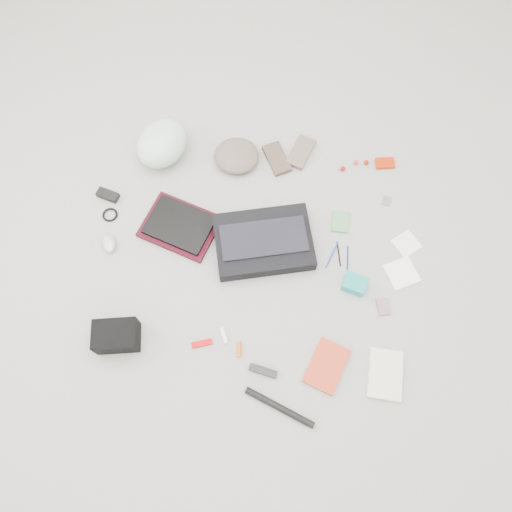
# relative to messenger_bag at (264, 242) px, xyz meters

# --- Properties ---
(ground_plane) EXTENTS (4.00, 4.00, 0.00)m
(ground_plane) POSITION_rel_messenger_bag_xyz_m (-0.03, -0.08, -0.04)
(ground_plane) COLOR gray
(messenger_bag) EXTENTS (0.51, 0.41, 0.07)m
(messenger_bag) POSITION_rel_messenger_bag_xyz_m (0.00, 0.00, 0.00)
(messenger_bag) COLOR black
(messenger_bag) RESTS_ON ground_plane
(bag_flap) EXTENTS (0.43, 0.27, 0.01)m
(bag_flap) POSITION_rel_messenger_bag_xyz_m (-0.00, 0.00, 0.04)
(bag_flap) COLOR black
(bag_flap) RESTS_ON messenger_bag
(laptop_sleeve) EXTENTS (0.41, 0.35, 0.02)m
(laptop_sleeve) POSITION_rel_messenger_bag_xyz_m (-0.41, 0.05, -0.03)
(laptop_sleeve) COLOR #3A0913
(laptop_sleeve) RESTS_ON ground_plane
(laptop) EXTENTS (0.35, 0.30, 0.02)m
(laptop) POSITION_rel_messenger_bag_xyz_m (-0.41, 0.05, -0.00)
(laptop) COLOR black
(laptop) RESTS_ON laptop_sleeve
(bike_helmet) EXTENTS (0.33, 0.36, 0.18)m
(bike_helmet) POSITION_rel_messenger_bag_xyz_m (-0.55, 0.46, 0.05)
(bike_helmet) COLOR silver
(bike_helmet) RESTS_ON ground_plane
(beanie) EXTENTS (0.23, 0.22, 0.08)m
(beanie) POSITION_rel_messenger_bag_xyz_m (-0.18, 0.46, 0.00)
(beanie) COLOR brown
(beanie) RESTS_ON ground_plane
(mitten_left) EXTENTS (0.16, 0.20, 0.03)m
(mitten_left) POSITION_rel_messenger_bag_xyz_m (0.03, 0.48, -0.02)
(mitten_left) COLOR brown
(mitten_left) RESTS_ON ground_plane
(mitten_right) EXTENTS (0.15, 0.21, 0.03)m
(mitten_right) POSITION_rel_messenger_bag_xyz_m (0.14, 0.53, -0.02)
(mitten_right) COLOR #715C51
(mitten_right) RESTS_ON ground_plane
(power_brick) EXTENTS (0.12, 0.08, 0.03)m
(power_brick) POSITION_rel_messenger_bag_xyz_m (-0.79, 0.19, -0.02)
(power_brick) COLOR black
(power_brick) RESTS_ON ground_plane
(cable_coil) EXTENTS (0.09, 0.09, 0.01)m
(cable_coil) POSITION_rel_messenger_bag_xyz_m (-0.76, 0.09, -0.03)
(cable_coil) COLOR black
(cable_coil) RESTS_ON ground_plane
(mouse) EXTENTS (0.09, 0.11, 0.04)m
(mouse) POSITION_rel_messenger_bag_xyz_m (-0.73, -0.07, -0.02)
(mouse) COLOR #ACACAC
(mouse) RESTS_ON ground_plane
(camera_bag) EXTENTS (0.21, 0.16, 0.12)m
(camera_bag) POSITION_rel_messenger_bag_xyz_m (-0.59, -0.51, 0.02)
(camera_bag) COLOR black
(camera_bag) RESTS_ON ground_plane
(multitool) EXTENTS (0.09, 0.05, 0.01)m
(multitool) POSITION_rel_messenger_bag_xyz_m (-0.23, -0.50, -0.03)
(multitool) COLOR #C90002
(multitool) RESTS_ON ground_plane
(toiletry_tube_white) EXTENTS (0.05, 0.07, 0.02)m
(toiletry_tube_white) POSITION_rel_messenger_bag_xyz_m (-0.13, -0.45, -0.03)
(toiletry_tube_white) COLOR white
(toiletry_tube_white) RESTS_ON ground_plane
(toiletry_tube_orange) EXTENTS (0.02, 0.07, 0.02)m
(toiletry_tube_orange) POSITION_rel_messenger_bag_xyz_m (-0.06, -0.51, -0.03)
(toiletry_tube_orange) COLOR #CD540E
(toiletry_tube_orange) RESTS_ON ground_plane
(u_lock) EXTENTS (0.13, 0.06, 0.02)m
(u_lock) POSITION_rel_messenger_bag_xyz_m (0.05, -0.59, -0.03)
(u_lock) COLOR black
(u_lock) RESTS_ON ground_plane
(bike_pump) EXTENTS (0.30, 0.14, 0.03)m
(bike_pump) POSITION_rel_messenger_bag_xyz_m (0.13, -0.74, -0.02)
(bike_pump) COLOR black
(bike_pump) RESTS_ON ground_plane
(book_red) EXTENTS (0.21, 0.25, 0.02)m
(book_red) POSITION_rel_messenger_bag_xyz_m (0.32, -0.54, -0.03)
(book_red) COLOR red
(book_red) RESTS_ON ground_plane
(book_white) EXTENTS (0.15, 0.22, 0.02)m
(book_white) POSITION_rel_messenger_bag_xyz_m (0.57, -0.56, -0.03)
(book_white) COLOR beige
(book_white) RESTS_ON ground_plane
(notepad) EXTENTS (0.09, 0.11, 0.01)m
(notepad) POSITION_rel_messenger_bag_xyz_m (0.36, 0.15, -0.03)
(notepad) COLOR #4F884E
(notepad) RESTS_ON ground_plane
(pen_blue) EXTENTS (0.06, 0.14, 0.01)m
(pen_blue) POSITION_rel_messenger_bag_xyz_m (0.33, -0.02, -0.03)
(pen_blue) COLOR navy
(pen_blue) RESTS_ON ground_plane
(pen_black) EXTENTS (0.03, 0.12, 0.01)m
(pen_black) POSITION_rel_messenger_bag_xyz_m (0.36, -0.01, -0.03)
(pen_black) COLOR black
(pen_black) RESTS_ON ground_plane
(pen_navy) EXTENTS (0.01, 0.12, 0.01)m
(pen_navy) POSITION_rel_messenger_bag_xyz_m (0.40, -0.03, -0.03)
(pen_navy) COLOR navy
(pen_navy) RESTS_ON ground_plane
(accordion_wallet) EXTENTS (0.12, 0.11, 0.05)m
(accordion_wallet) POSITION_rel_messenger_bag_xyz_m (0.43, -0.16, -0.01)
(accordion_wallet) COLOR #119889
(accordion_wallet) RESTS_ON ground_plane
(card_deck) EXTENTS (0.07, 0.08, 0.01)m
(card_deck) POSITION_rel_messenger_bag_xyz_m (0.57, -0.25, -0.03)
(card_deck) COLOR gray
(card_deck) RESTS_ON ground_plane
(napkin_top) EXTENTS (0.15, 0.15, 0.01)m
(napkin_top) POSITION_rel_messenger_bag_xyz_m (0.68, 0.07, -0.03)
(napkin_top) COLOR white
(napkin_top) RESTS_ON ground_plane
(napkin_bottom) EXTENTS (0.18, 0.18, 0.01)m
(napkin_bottom) POSITION_rel_messenger_bag_xyz_m (0.65, -0.08, -0.03)
(napkin_bottom) COLOR white
(napkin_bottom) RESTS_ON ground_plane
(lollipop_a) EXTENTS (0.03, 0.03, 0.03)m
(lollipop_a) POSITION_rel_messenger_bag_xyz_m (0.36, 0.45, -0.02)
(lollipop_a) COLOR #A3090F
(lollipop_a) RESTS_ON ground_plane
(lollipop_b) EXTENTS (0.03, 0.03, 0.02)m
(lollipop_b) POSITION_rel_messenger_bag_xyz_m (0.43, 0.49, -0.03)
(lollipop_b) COLOR red
(lollipop_b) RESTS_ON ground_plane
(lollipop_c) EXTENTS (0.03, 0.03, 0.03)m
(lollipop_c) POSITION_rel_messenger_bag_xyz_m (0.48, 0.50, -0.02)
(lollipop_c) COLOR #A90E08
(lollipop_c) RESTS_ON ground_plane
(altoids_tin) EXTENTS (0.10, 0.07, 0.02)m
(altoids_tin) POSITION_rel_messenger_bag_xyz_m (0.57, 0.51, -0.03)
(altoids_tin) COLOR #B62707
(altoids_tin) RESTS_ON ground_plane
(stamp_sheet) EXTENTS (0.05, 0.06, 0.00)m
(stamp_sheet) POSITION_rel_messenger_bag_xyz_m (0.58, 0.29, -0.04)
(stamp_sheet) COLOR gray
(stamp_sheet) RESTS_ON ground_plane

